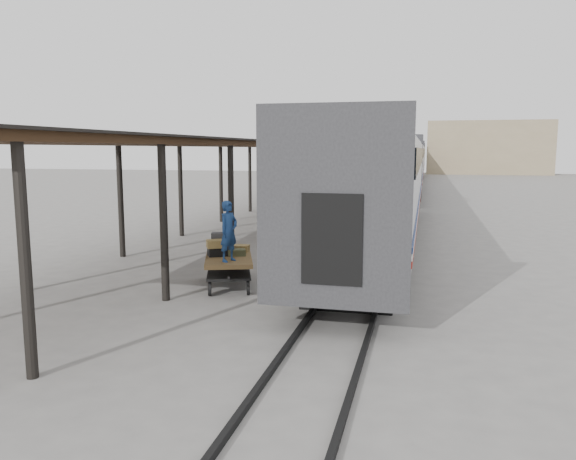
# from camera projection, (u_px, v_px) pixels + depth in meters

# --- Properties ---
(ground) EXTENTS (160.00, 160.00, 0.00)m
(ground) POSITION_uv_depth(u_px,v_px,m) (242.00, 285.00, 15.80)
(ground) COLOR slate
(ground) RESTS_ON ground
(train) EXTENTS (3.45, 76.01, 4.01)m
(train) POSITION_uv_depth(u_px,v_px,m) (405.00, 162.00, 47.15)
(train) COLOR silver
(train) RESTS_ON ground
(canopy) EXTENTS (4.90, 64.30, 4.15)m
(canopy) POSITION_uv_depth(u_px,v_px,m) (304.00, 146.00, 39.10)
(canopy) COLOR #422B19
(canopy) RESTS_ON ground
(rails) EXTENTS (1.54, 150.00, 0.12)m
(rails) POSITION_uv_depth(u_px,v_px,m) (404.00, 193.00, 47.73)
(rails) COLOR black
(rails) RESTS_ON ground
(building_far) EXTENTS (18.00, 10.00, 8.00)m
(building_far) POSITION_uv_depth(u_px,v_px,m) (487.00, 148.00, 86.92)
(building_far) COLOR tan
(building_far) RESTS_ON ground
(building_left) EXTENTS (12.00, 8.00, 6.00)m
(building_left) POSITION_uv_depth(u_px,v_px,m) (337.00, 154.00, 96.56)
(building_left) COLOR tan
(building_left) RESTS_ON ground
(baggage_cart) EXTENTS (1.99, 2.68, 0.86)m
(baggage_cart) POSITION_uv_depth(u_px,v_px,m) (229.00, 264.00, 15.52)
(baggage_cart) COLOR brown
(baggage_cart) RESTS_ON ground
(suitcase_stack) EXTENTS (1.22, 1.32, 0.59)m
(suitcase_stack) POSITION_uv_depth(u_px,v_px,m) (224.00, 247.00, 15.80)
(suitcase_stack) COLOR #3D3D40
(suitcase_stack) RESTS_ON baggage_cart
(luggage_tug) EXTENTS (1.07, 1.69, 1.46)m
(luggage_tug) POSITION_uv_depth(u_px,v_px,m) (306.00, 204.00, 32.32)
(luggage_tug) COLOR maroon
(luggage_tug) RESTS_ON ground
(porter) EXTENTS (0.59, 0.69, 1.60)m
(porter) POSITION_uv_depth(u_px,v_px,m) (229.00, 231.00, 14.69)
(porter) COLOR navy
(porter) RESTS_ON baggage_cart
(pedestrian) EXTENTS (1.01, 0.46, 1.68)m
(pedestrian) POSITION_uv_depth(u_px,v_px,m) (280.00, 209.00, 28.02)
(pedestrian) COLOR black
(pedestrian) RESTS_ON ground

